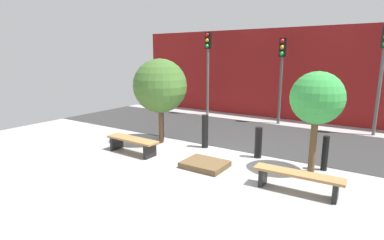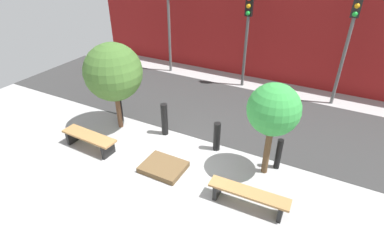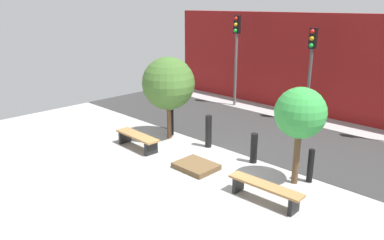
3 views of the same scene
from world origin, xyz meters
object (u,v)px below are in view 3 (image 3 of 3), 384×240
(bench_left, at_px, (137,138))
(traffic_light_west, at_px, (236,45))
(bollard_left, at_px, (208,131))
(bollard_right, at_px, (310,166))
(bollard_center, at_px, (254,148))
(bollard_far_left, at_px, (171,121))
(tree_behind_right_bench, at_px, (300,114))
(bench_right, at_px, (265,189))
(planter_bed, at_px, (196,166))
(tree_behind_left_bench, at_px, (168,84))
(traffic_light_mid_west, at_px, (311,58))

(bench_left, distance_m, traffic_light_west, 7.11)
(bollard_left, distance_m, bollard_right, 3.65)
(bollard_center, distance_m, bollard_right, 1.82)
(bollard_far_left, xyz_separation_m, bollard_center, (3.65, 0.00, -0.03))
(tree_behind_right_bench, height_order, bollard_center, tree_behind_right_bench)
(bench_right, relative_size, bollard_far_left, 1.96)
(bench_left, relative_size, bollard_far_left, 1.86)
(bollard_left, height_order, bollard_right, bollard_left)
(planter_bed, xyz_separation_m, bollard_far_left, (-2.74, 1.53, 0.41))
(bollard_center, height_order, bollard_right, bollard_right)
(bollard_far_left, relative_size, traffic_light_west, 0.24)
(tree_behind_left_bench, height_order, bollard_right, tree_behind_left_bench)
(tree_behind_right_bench, xyz_separation_m, bollard_left, (-3.40, 0.33, -1.38))
(bench_right, height_order, bollard_far_left, bollard_far_left)
(bollard_right, distance_m, traffic_light_west, 8.34)
(bench_left, relative_size, traffic_light_west, 0.45)
(bench_right, bearing_deg, traffic_light_mid_west, 108.79)
(bollard_far_left, bearing_deg, bollard_right, 0.00)
(bench_left, bearing_deg, bollard_far_left, 100.24)
(bollard_right, distance_m, traffic_light_mid_west, 5.94)
(planter_bed, height_order, bollard_left, bollard_left)
(tree_behind_right_bench, bearing_deg, bollard_left, 174.47)
(bollard_left, relative_size, bollard_center, 1.19)
(tree_behind_left_bench, distance_m, traffic_light_mid_west, 5.76)
(tree_behind_right_bench, xyz_separation_m, traffic_light_west, (-6.14, 5.16, 0.87))
(bench_right, height_order, traffic_light_mid_west, traffic_light_mid_west)
(planter_bed, distance_m, bollard_left, 1.84)
(planter_bed, height_order, tree_behind_left_bench, tree_behind_left_bench)
(planter_bed, height_order, bollard_far_left, bollard_far_left)
(planter_bed, bearing_deg, traffic_light_mid_west, 90.00)
(bollard_far_left, height_order, traffic_light_mid_west, traffic_light_mid_west)
(tree_behind_right_bench, distance_m, traffic_light_west, 8.07)
(bollard_center, distance_m, traffic_light_west, 7.05)
(bench_right, height_order, traffic_light_west, traffic_light_west)
(bench_left, height_order, bollard_left, bollard_left)
(bollard_far_left, height_order, traffic_light_west, traffic_light_west)
(bollard_far_left, bearing_deg, tree_behind_right_bench, -3.60)
(traffic_light_west, bearing_deg, bollard_center, -46.65)
(bollard_left, xyz_separation_m, traffic_light_mid_west, (0.91, 4.83, 2.01))
(planter_bed, xyz_separation_m, bollard_left, (-0.91, 1.53, 0.47))
(planter_bed, xyz_separation_m, traffic_light_mid_west, (0.00, 6.37, 2.48))
(bench_left, distance_m, bollard_left, 2.35)
(bench_left, relative_size, tree_behind_left_bench, 0.63)
(tree_behind_right_bench, distance_m, bollard_right, 1.51)
(bench_left, distance_m, tree_behind_left_bench, 2.15)
(bollard_left, bearing_deg, bench_left, -132.20)
(bench_right, relative_size, traffic_light_west, 0.47)
(planter_bed, relative_size, bollard_right, 1.25)
(planter_bed, relative_size, tree_behind_right_bench, 0.44)
(bollard_left, bearing_deg, traffic_light_west, 119.55)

